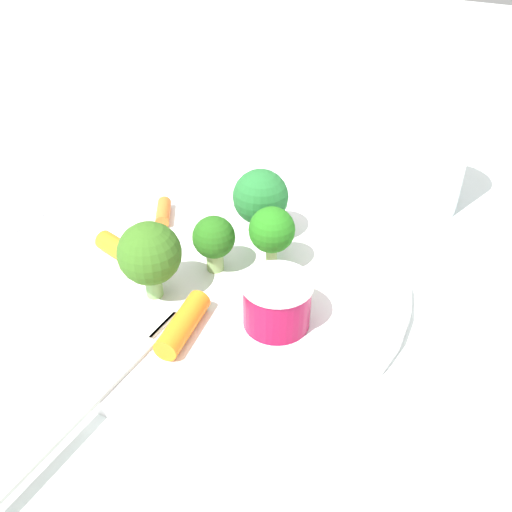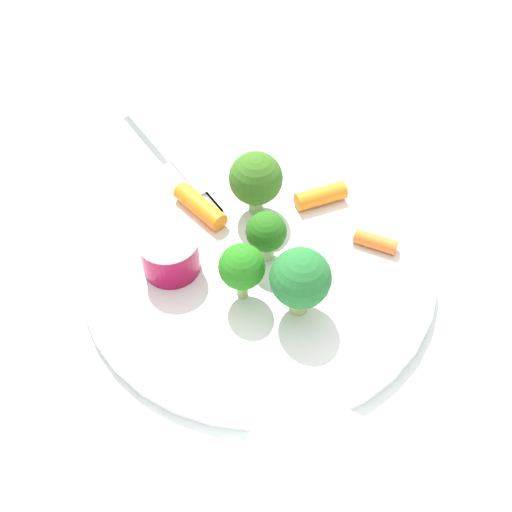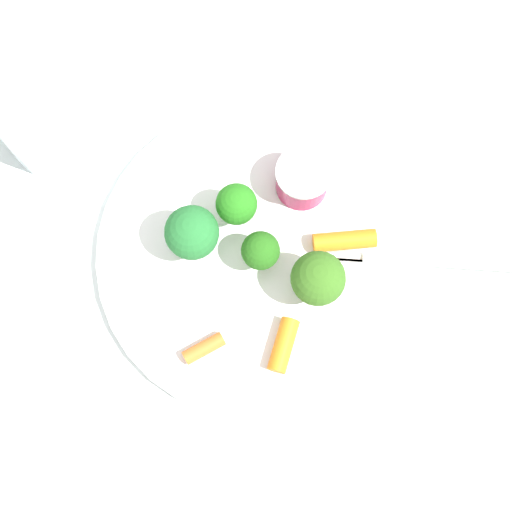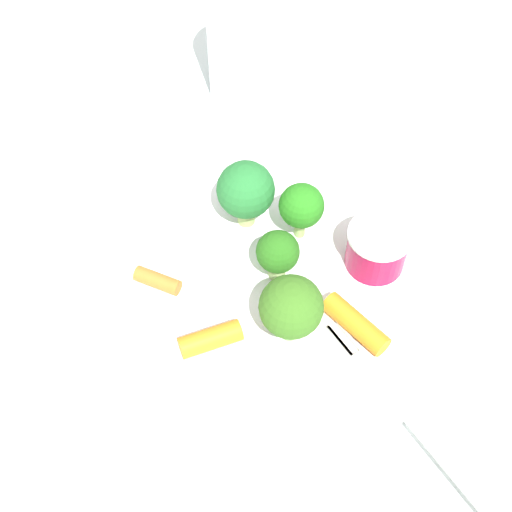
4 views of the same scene
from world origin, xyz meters
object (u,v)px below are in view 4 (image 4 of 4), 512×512
object	(u,v)px
broccoli_floret_1	(247,190)
fork	(413,424)
carrot_stick_1	(210,339)
broccoli_floret_2	(291,308)
broccoli_floret_3	(301,206)
carrot_stick_2	(356,324)
plate	(284,275)
drinking_glass	(251,42)
broccoli_floret_0	(275,250)
carrot_stick_0	(158,281)
sauce_cup	(377,248)

from	to	relation	value
broccoli_floret_1	fork	distance (m)	0.21
carrot_stick_1	broccoli_floret_2	bearing A→B (deg)	-112.61
broccoli_floret_3	carrot_stick_2	bearing A→B (deg)	171.62
plate	drinking_glass	world-z (taller)	drinking_glass
plate	broccoli_floret_0	bearing A→B (deg)	62.24
carrot_stick_1	broccoli_floret_0	bearing A→B (deg)	-67.27
carrot_stick_1	carrot_stick_2	world-z (taller)	same
broccoli_floret_1	carrot_stick_1	xyz separation A→B (m)	(-0.08, 0.08, -0.03)
carrot_stick_0	carrot_stick_1	distance (m)	0.07
sauce_cup	carrot_stick_0	bearing A→B (deg)	66.09
sauce_cup	broccoli_floret_2	distance (m)	0.09
plate	sauce_cup	world-z (taller)	sauce_cup
broccoli_floret_3	fork	size ratio (longest dim) A/B	0.28
broccoli_floret_2	fork	distance (m)	0.11
fork	broccoli_floret_2	bearing A→B (deg)	17.88
plate	broccoli_floret_3	xyz separation A→B (m)	(0.02, -0.03, 0.04)
sauce_cup	drinking_glass	world-z (taller)	drinking_glass
broccoli_floret_3	fork	bearing A→B (deg)	172.22
fork	carrot_stick_2	bearing A→B (deg)	-7.08
sauce_cup	carrot_stick_2	bearing A→B (deg)	130.49
plate	fork	world-z (taller)	fork
fork	broccoli_floret_3	bearing A→B (deg)	-7.78
sauce_cup	broccoli_floret_2	world-z (taller)	broccoli_floret_2
sauce_cup	broccoli_floret_3	world-z (taller)	broccoli_floret_3
carrot_stick_1	carrot_stick_2	bearing A→B (deg)	-114.53
broccoli_floret_2	drinking_glass	xyz separation A→B (m)	(0.24, -0.12, 0.01)
sauce_cup	broccoli_floret_2	size ratio (longest dim) A/B	0.80
plate	carrot_stick_0	xyz separation A→B (m)	(0.04, 0.09, 0.01)
carrot_stick_0	fork	world-z (taller)	carrot_stick_0
sauce_cup	fork	xyz separation A→B (m)	(-0.12, 0.06, -0.02)
broccoli_floret_3	carrot_stick_1	world-z (taller)	broccoli_floret_3
plate	carrot_stick_2	distance (m)	0.07
carrot_stick_0	sauce_cup	bearing A→B (deg)	-113.91
carrot_stick_2	sauce_cup	bearing A→B (deg)	-49.51
broccoli_floret_2	carrot_stick_0	size ratio (longest dim) A/B	1.67
broccoli_floret_1	broccoli_floret_2	world-z (taller)	broccoli_floret_1
sauce_cup	broccoli_floret_3	size ratio (longest dim) A/B	0.91
sauce_cup	drinking_glass	bearing A→B (deg)	-6.62
broccoli_floret_2	carrot_stick_1	distance (m)	0.06
broccoli_floret_1	drinking_glass	bearing A→B (deg)	-32.23
plate	carrot_stick_0	world-z (taller)	carrot_stick_0
carrot_stick_0	carrot_stick_2	bearing A→B (deg)	-136.17
carrot_stick_1	fork	size ratio (longest dim) A/B	0.24
carrot_stick_1	drinking_glass	xyz separation A→B (m)	(0.22, -0.17, 0.04)
sauce_cup	carrot_stick_1	distance (m)	0.14
broccoli_floret_0	carrot_stick_2	bearing A→B (deg)	-163.12
broccoli_floret_0	carrot_stick_2	distance (m)	0.08
carrot_stick_0	broccoli_floret_2	bearing A→B (deg)	-144.69
sauce_cup	broccoli_floret_3	xyz separation A→B (m)	(0.05, 0.03, 0.02)
broccoli_floret_0	drinking_glass	world-z (taller)	drinking_glass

